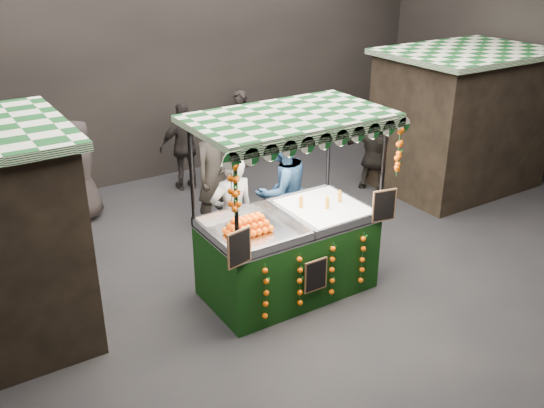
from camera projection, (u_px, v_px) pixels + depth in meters
ground at (316, 281)px, 8.46m from camera, size 12.00×12.00×0.00m
market_hall at (325, 35)px, 7.07m from camera, size 12.10×10.10×5.05m
neighbour_stall_right at (460, 119)px, 11.23m from camera, size 3.00×2.20×2.60m
juice_stall at (290, 241)px, 7.91m from camera, size 2.57×1.51×2.49m
vendor_grey at (232, 216)px, 8.31m from camera, size 0.66×0.44×1.80m
vendor_blue at (282, 191)px, 8.97m from camera, size 1.00×0.81×1.91m
shopper_0 at (214, 175)px, 9.56m from camera, size 0.82×0.67×1.93m
shopper_1 at (405, 143)px, 11.19m from camera, size 1.01×0.86×1.83m
shopper_2 at (185, 146)px, 11.23m from camera, size 1.03×0.53×1.69m
shopper_3 at (238, 154)px, 10.90m from camera, size 1.22×0.98×1.66m
shopper_4 at (80, 171)px, 9.99m from camera, size 1.00×0.97×1.74m
shopper_5 at (375, 149)px, 11.25m from camera, size 1.17×1.52×1.60m
shopper_6 at (240, 129)px, 12.36m from camera, size 0.58×0.69×1.61m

